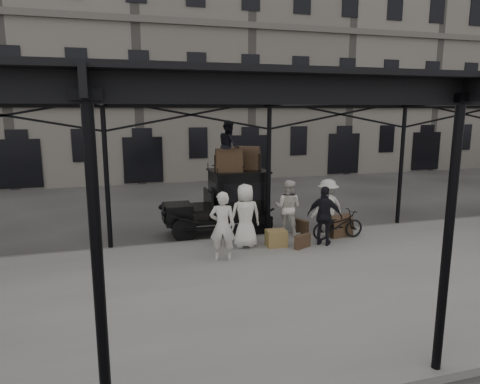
{
  "coord_description": "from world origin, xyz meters",
  "views": [
    {
      "loc": [
        -4.74,
        -10.83,
        4.19
      ],
      "look_at": [
        -1.08,
        1.6,
        1.7
      ],
      "focal_mm": 32.0,
      "sensor_mm": 36.0,
      "label": 1
    }
  ],
  "objects_px": {
    "taxi": "(229,199)",
    "porter_official": "(325,216)",
    "porter_left": "(222,226)",
    "steamer_trunk_roof_near": "(229,162)",
    "steamer_trunk_platform": "(339,227)",
    "bicycle": "(338,225)"
  },
  "relations": [
    {
      "from": "porter_official",
      "to": "steamer_trunk_roof_near",
      "type": "relative_size",
      "value": 2.07
    },
    {
      "from": "taxi",
      "to": "bicycle",
      "type": "xyz_separation_m",
      "value": [
        2.99,
        -2.14,
        -0.59
      ]
    },
    {
      "from": "porter_official",
      "to": "bicycle",
      "type": "bearing_deg",
      "value": -108.54
    },
    {
      "from": "porter_left",
      "to": "steamer_trunk_platform",
      "type": "bearing_deg",
      "value": -149.33
    },
    {
      "from": "taxi",
      "to": "porter_left",
      "type": "distance_m",
      "value": 3.18
    },
    {
      "from": "bicycle",
      "to": "steamer_trunk_platform",
      "type": "relative_size",
      "value": 2.18
    },
    {
      "from": "taxi",
      "to": "bicycle",
      "type": "relative_size",
      "value": 2.09
    },
    {
      "from": "porter_left",
      "to": "bicycle",
      "type": "distance_m",
      "value": 4.12
    },
    {
      "from": "taxi",
      "to": "steamer_trunk_platform",
      "type": "bearing_deg",
      "value": -30.34
    },
    {
      "from": "bicycle",
      "to": "steamer_trunk_platform",
      "type": "distance_m",
      "value": 0.38
    },
    {
      "from": "taxi",
      "to": "bicycle",
      "type": "bearing_deg",
      "value": -35.6
    },
    {
      "from": "bicycle",
      "to": "steamer_trunk_platform",
      "type": "height_order",
      "value": "bicycle"
    },
    {
      "from": "porter_left",
      "to": "porter_official",
      "type": "relative_size",
      "value": 1.06
    },
    {
      "from": "porter_left",
      "to": "porter_official",
      "type": "distance_m",
      "value": 3.31
    },
    {
      "from": "porter_left",
      "to": "taxi",
      "type": "bearing_deg",
      "value": -93.03
    },
    {
      "from": "taxi",
      "to": "porter_official",
      "type": "height_order",
      "value": "taxi"
    },
    {
      "from": "taxi",
      "to": "bicycle",
      "type": "distance_m",
      "value": 3.73
    },
    {
      "from": "porter_left",
      "to": "steamer_trunk_roof_near",
      "type": "bearing_deg",
      "value": -93.06
    },
    {
      "from": "steamer_trunk_platform",
      "to": "porter_left",
      "type": "bearing_deg",
      "value": -175.03
    },
    {
      "from": "porter_official",
      "to": "steamer_trunk_platform",
      "type": "bearing_deg",
      "value": -102.26
    },
    {
      "from": "steamer_trunk_platform",
      "to": "bicycle",
      "type": "bearing_deg",
      "value": -136.4
    },
    {
      "from": "porter_official",
      "to": "porter_left",
      "type": "bearing_deg",
      "value": 47.02
    }
  ]
}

